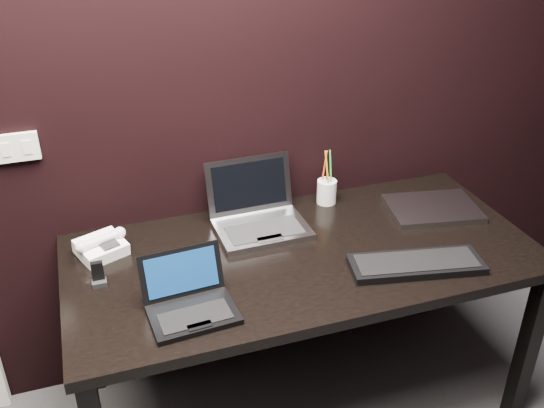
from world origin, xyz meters
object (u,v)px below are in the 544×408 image
object	(u,v)px
desk	(303,269)
ext_keyboard	(416,264)
closed_laptop	(432,208)
desk_phone	(101,246)
mobile_phone	(98,276)
silver_laptop	(259,217)
pen_cup	(327,191)
netbook	(190,302)

from	to	relation	value
desk	ext_keyboard	world-z (taller)	ext_keyboard
closed_laptop	desk_phone	xyz separation A→B (m)	(-1.30, 0.10, 0.02)
closed_laptop	mobile_phone	size ratio (longest dim) A/B	4.73
silver_laptop	ext_keyboard	size ratio (longest dim) A/B	0.72
closed_laptop	pen_cup	world-z (taller)	pen_cup
ext_keyboard	pen_cup	distance (m)	0.55
closed_laptop	desk_phone	distance (m)	1.30
mobile_phone	pen_cup	bearing A→B (deg)	16.53
desk	netbook	size ratio (longest dim) A/B	6.01
silver_laptop	desk_phone	xyz separation A→B (m)	(-0.59, -0.01, -0.01)
mobile_phone	ext_keyboard	bearing A→B (deg)	-13.62
desk	mobile_phone	distance (m)	0.73
netbook	desk_phone	distance (m)	0.48
netbook	closed_laptop	size ratio (longest dim) A/B	0.71
desk	silver_laptop	size ratio (longest dim) A/B	4.85
ext_keyboard	closed_laptop	world-z (taller)	ext_keyboard
mobile_phone	desk_phone	bearing A→B (deg)	82.14
desk_phone	pen_cup	world-z (taller)	pen_cup
closed_laptop	netbook	bearing A→B (deg)	-163.69
netbook	pen_cup	distance (m)	0.86
desk_phone	closed_laptop	bearing A→B (deg)	-4.58
silver_laptop	netbook	bearing A→B (deg)	-130.36
silver_laptop	mobile_phone	bearing A→B (deg)	-163.53
silver_laptop	pen_cup	distance (m)	0.34
desk	netbook	bearing A→B (deg)	-156.27
netbook	pen_cup	size ratio (longest dim) A/B	1.20
netbook	mobile_phone	bearing A→B (deg)	137.56
netbook	closed_laptop	distance (m)	1.11
netbook	mobile_phone	xyz separation A→B (m)	(-0.26, 0.24, -0.00)
desk	desk_phone	xyz separation A→B (m)	(-0.70, 0.21, 0.11)
desk_phone	pen_cup	bearing A→B (deg)	6.40
closed_laptop	mobile_phone	distance (m)	1.33
desk	netbook	distance (m)	0.51
closed_laptop	desk_phone	bearing A→B (deg)	175.42
ext_keyboard	closed_laptop	bearing A→B (deg)	50.76
closed_laptop	ext_keyboard	bearing A→B (deg)	-129.24
netbook	silver_laptop	distance (m)	0.55
desk	netbook	xyz separation A→B (m)	(-0.46, -0.20, 0.11)
netbook	pen_cup	world-z (taller)	pen_cup
closed_laptop	silver_laptop	bearing A→B (deg)	171.18
desk	silver_laptop	xyz separation A→B (m)	(-0.10, 0.22, 0.12)
closed_laptop	pen_cup	distance (m)	0.43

